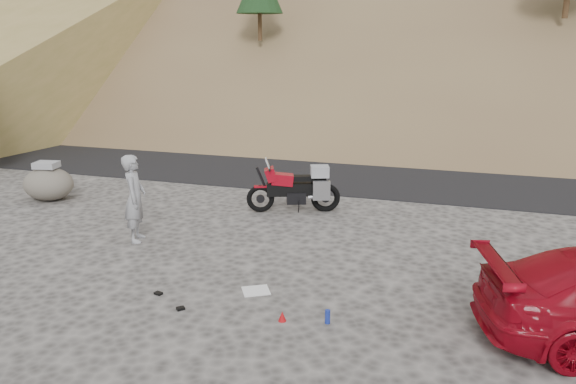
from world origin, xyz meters
name	(u,v)px	position (x,y,z in m)	size (l,w,h in m)	color
ground	(211,263)	(0.00, 0.00, 0.00)	(140.00, 140.00, 0.00)	#3D3B39
road	(320,167)	(0.00, 9.00, 0.00)	(120.00, 7.00, 0.05)	black
motorcycle	(298,189)	(0.70, 3.79, 0.61)	(2.31, 1.17, 1.43)	black
man	(138,240)	(-2.08, 0.70, 0.00)	(0.70, 0.46, 1.93)	#96979C
boulder	(48,183)	(-6.15, 2.79, 0.47)	(1.42, 1.22, 1.08)	#514C45
gear_white_cloth	(256,291)	(1.32, -0.96, 0.01)	(0.47, 0.41, 0.02)	white
gear_bottle	(328,317)	(2.80, -1.71, 0.11)	(0.08, 0.08, 0.23)	navy
gear_funnel	(282,316)	(2.10, -1.85, 0.08)	(0.13, 0.13, 0.17)	#AA0B0F
gear_glove_a	(158,293)	(-0.26, -1.58, 0.02)	(0.14, 0.10, 0.04)	black
gear_glove_b	(181,308)	(0.38, -1.98, 0.02)	(0.13, 0.10, 0.04)	black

